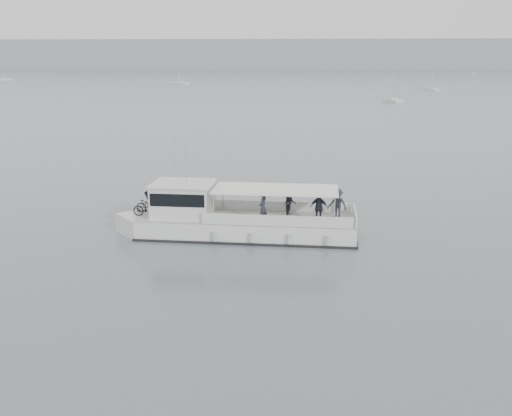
{
  "coord_description": "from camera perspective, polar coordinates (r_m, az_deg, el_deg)",
  "views": [
    {
      "loc": [
        -3.63,
        -30.49,
        9.31
      ],
      "look_at": [
        -5.28,
        -0.93,
        1.6
      ],
      "focal_mm": 40.0,
      "sensor_mm": 36.0,
      "label": 1
    }
  ],
  "objects": [
    {
      "name": "headland",
      "position": [
        590.52,
        3.67,
        15.03
      ],
      "size": [
        1400.0,
        90.0,
        28.0
      ],
      "primitive_type": "cube",
      "color": "#939EA8",
      "rests_on": "ground"
    },
    {
      "name": "ground",
      "position": [
        32.08,
        9.56,
        -2.48
      ],
      "size": [
        1400.0,
        1400.0,
        0.0
      ],
      "primitive_type": "plane",
      "color": "#525C61",
      "rests_on": "ground"
    },
    {
      "name": "tour_boat",
      "position": [
        30.97,
        -3.05,
        -1.15
      ],
      "size": [
        13.36,
        4.05,
        5.57
      ],
      "rotation": [
        0.0,
        0.0,
        -0.06
      ],
      "color": "white",
      "rests_on": "ground"
    },
    {
      "name": "moored_fleet",
      "position": [
        227.94,
        -4.14,
        12.32
      ],
      "size": [
        438.56,
        315.33,
        10.75
      ],
      "color": "white",
      "rests_on": "ground"
    }
  ]
}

